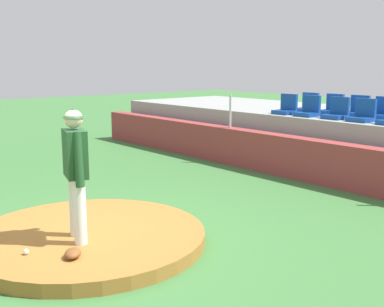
# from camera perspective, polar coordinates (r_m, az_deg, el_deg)

# --- Properties ---
(ground_plane) EXTENTS (60.00, 60.00, 0.00)m
(ground_plane) POSITION_cam_1_polar(r_m,az_deg,el_deg) (7.16, -12.22, -10.40)
(ground_plane) COLOR #3C7338
(pitchers_mound) EXTENTS (3.36, 3.36, 0.18)m
(pitchers_mound) POSITION_cam_1_polar(r_m,az_deg,el_deg) (7.13, -12.25, -9.71)
(pitchers_mound) COLOR #9F692D
(pitchers_mound) RESTS_ON ground_plane
(pitcher) EXTENTS (0.79, 0.39, 1.80)m
(pitcher) POSITION_cam_1_polar(r_m,az_deg,el_deg) (6.54, -13.66, -1.26)
(pitcher) COLOR white
(pitcher) RESTS_ON pitchers_mound
(baseball) EXTENTS (0.07, 0.07, 0.07)m
(baseball) POSITION_cam_1_polar(r_m,az_deg,el_deg) (6.48, -19.10, -10.97)
(baseball) COLOR white
(baseball) RESTS_ON pitchers_mound
(fielding_glove) EXTENTS (0.36, 0.34, 0.11)m
(fielding_glove) POSITION_cam_1_polar(r_m,az_deg,el_deg) (6.22, -13.96, -11.41)
(fielding_glove) COLOR brown
(fielding_glove) RESTS_ON pitchers_mound
(brick_barrier) EXTENTS (16.80, 0.40, 0.93)m
(brick_barrier) POSITION_cam_1_polar(r_m,az_deg,el_deg) (10.67, 15.05, -0.99)
(brick_barrier) COLOR #953737
(brick_barrier) RESTS_ON ground_plane
(fence_post_left) EXTENTS (0.06, 0.06, 0.84)m
(fence_post_left) POSITION_cam_1_polar(r_m,az_deg,el_deg) (12.33, 4.57, 5.01)
(fence_post_left) COLOR silver
(fence_post_left) RESTS_ON brick_barrier
(bleacher_platform) EXTENTS (16.31, 3.97, 1.30)m
(bleacher_platform) POSITION_cam_1_polar(r_m,az_deg,el_deg) (12.68, 21.43, 1.28)
(bleacher_platform) COLOR #949894
(bleacher_platform) RESTS_ON ground_plane
(stadium_chair_0) EXTENTS (0.48, 0.44, 0.50)m
(stadium_chair_0) POSITION_cam_1_polar(r_m,az_deg,el_deg) (12.34, 11.12, 5.34)
(stadium_chair_0) COLOR #124195
(stadium_chair_0) RESTS_ON bleacher_platform
(stadium_chair_1) EXTENTS (0.48, 0.44, 0.50)m
(stadium_chair_1) POSITION_cam_1_polar(r_m,az_deg,el_deg) (11.92, 13.68, 5.06)
(stadium_chair_1) COLOR #124195
(stadium_chair_1) RESTS_ON bleacher_platform
(stadium_chair_2) EXTENTS (0.48, 0.44, 0.50)m
(stadium_chair_2) POSITION_cam_1_polar(r_m,az_deg,el_deg) (11.53, 16.82, 4.74)
(stadium_chair_2) COLOR #124195
(stadium_chair_2) RESTS_ON bleacher_platform
(stadium_chair_3) EXTENTS (0.48, 0.44, 0.50)m
(stadium_chair_3) POSITION_cam_1_polar(r_m,az_deg,el_deg) (11.15, 19.60, 4.40)
(stadium_chair_3) COLOR #124195
(stadium_chair_3) RESTS_ON bleacher_platform
(stadium_chair_6) EXTENTS (0.48, 0.44, 0.50)m
(stadium_chair_6) POSITION_cam_1_polar(r_m,az_deg,el_deg) (13.05, 13.60, 5.52)
(stadium_chair_6) COLOR #124195
(stadium_chair_6) RESTS_ON bleacher_platform
(stadium_chair_7) EXTENTS (0.48, 0.44, 0.50)m
(stadium_chair_7) POSITION_cam_1_polar(r_m,az_deg,el_deg) (12.66, 16.35, 5.24)
(stadium_chair_7) COLOR #124195
(stadium_chair_7) RESTS_ON bleacher_platform
(stadium_chair_8) EXTENTS (0.48, 0.44, 0.50)m
(stadium_chair_8) POSITION_cam_1_polar(r_m,az_deg,el_deg) (12.28, 19.05, 4.94)
(stadium_chair_8) COLOR #124195
(stadium_chair_8) RESTS_ON bleacher_platform
(stadium_chair_9) EXTENTS (0.48, 0.44, 0.50)m
(stadium_chair_9) POSITION_cam_1_polar(r_m,az_deg,el_deg) (11.94, 21.73, 4.63)
(stadium_chair_9) COLOR #124195
(stadium_chair_9) RESTS_ON bleacher_platform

